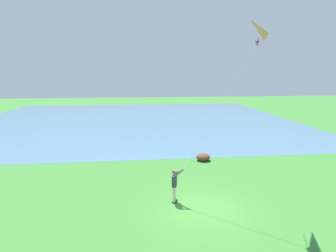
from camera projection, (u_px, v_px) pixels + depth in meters
ground_plane at (202, 209)px, 12.67m from camera, size 120.00×120.00×0.00m
lake_water at (134, 119)px, 37.19m from camera, size 36.00×44.00×0.01m
person_kite_flyer at (175, 183)px, 13.17m from camera, size 0.50×0.63×1.83m
flying_kite at (250, 34)px, 11.18m from camera, size 2.03×3.46×6.91m
lakeside_shrub at (203, 157)px, 19.64m from camera, size 0.98×1.07×0.55m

